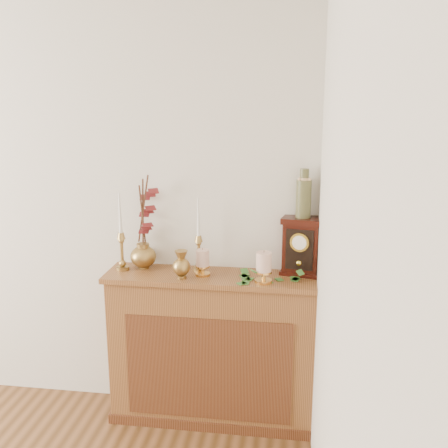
# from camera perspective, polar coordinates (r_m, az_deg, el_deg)

# --- Properties ---
(console_shelf) EXTENTS (1.24, 0.34, 0.93)m
(console_shelf) POSITION_cam_1_polar(r_m,az_deg,el_deg) (3.24, -1.29, -13.78)
(console_shelf) COLOR brown
(console_shelf) RESTS_ON ground
(candlestick_left) EXTENTS (0.08, 0.08, 0.46)m
(candlestick_left) POSITION_cam_1_polar(r_m,az_deg,el_deg) (3.14, -11.09, -2.26)
(candlestick_left) COLOR #A97E43
(candlestick_left) RESTS_ON console_shelf
(candlestick_center) EXTENTS (0.07, 0.07, 0.44)m
(candlestick_center) POSITION_cam_1_polar(r_m,az_deg,el_deg) (3.07, -2.77, -2.54)
(candlestick_center) COLOR #A97E43
(candlestick_center) RESTS_ON console_shelf
(bud_vase) EXTENTS (0.10, 0.10, 0.16)m
(bud_vase) POSITION_cam_1_polar(r_m,az_deg,el_deg) (2.96, -4.66, -4.45)
(bud_vase) COLOR #A97E43
(bud_vase) RESTS_ON console_shelf
(ginger_jar) EXTENTS (0.24, 0.25, 0.57)m
(ginger_jar) POSITION_cam_1_polar(r_m,az_deg,el_deg) (3.15, -8.41, -0.13)
(ginger_jar) COLOR #A97E43
(ginger_jar) RESTS_ON console_shelf
(pillar_candle_left) EXTENTS (0.08, 0.08, 0.16)m
(pillar_candle_left) POSITION_cam_1_polar(r_m,az_deg,el_deg) (3.00, -2.34, -4.06)
(pillar_candle_left) COLOR #E1A64E
(pillar_candle_left) RESTS_ON console_shelf
(pillar_candle_right) EXTENTS (0.10, 0.10, 0.19)m
(pillar_candle_right) POSITION_cam_1_polar(r_m,az_deg,el_deg) (2.89, 4.35, -4.56)
(pillar_candle_right) COLOR #E1A64E
(pillar_candle_right) RESTS_ON console_shelf
(ivy_garland) EXTENTS (0.42, 0.21, 0.08)m
(ivy_garland) POSITION_cam_1_polar(r_m,az_deg,el_deg) (2.96, 5.07, -5.90)
(ivy_garland) COLOR #346B28
(ivy_garland) RESTS_ON console_shelf
(mantel_clock) EXTENTS (0.25, 0.20, 0.34)m
(mantel_clock) POSITION_cam_1_polar(r_m,az_deg,el_deg) (3.04, 8.45, -2.42)
(mantel_clock) COLOR #360D0A
(mantel_clock) RESTS_ON console_shelf
(ceramic_vase) EXTENTS (0.09, 0.09, 0.28)m
(ceramic_vase) POSITION_cam_1_polar(r_m,az_deg,el_deg) (2.97, 8.67, 3.06)
(ceramic_vase) COLOR #1B3627
(ceramic_vase) RESTS_ON mantel_clock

